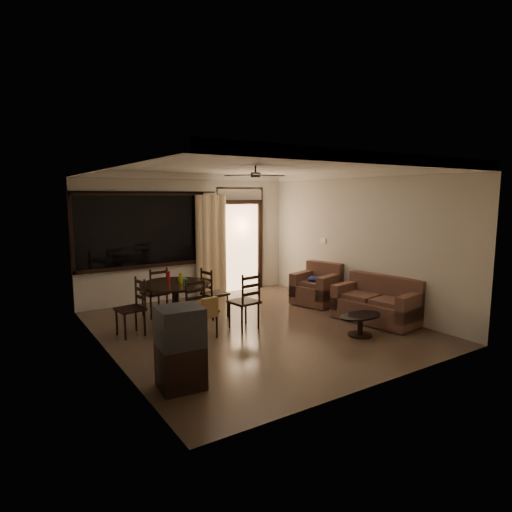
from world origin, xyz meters
TOP-DOWN VIEW (x-y plane):
  - ground at (0.00, 0.00)m, footprint 5.50×5.50m
  - room_shell at (0.59, 1.77)m, footprint 5.50×6.70m
  - dining_table at (-1.13, 0.87)m, footprint 1.23×1.23m
  - dining_chair_west at (-1.96, 0.76)m, footprint 0.47×0.47m
  - dining_chair_east at (-0.30, 0.97)m, footprint 0.47×0.47m
  - dining_chair_south at (-1.02, 0.02)m, footprint 0.47×0.52m
  - dining_chair_north at (-1.23, 1.65)m, footprint 0.47×0.47m
  - tv_cabinet at (-2.05, -1.51)m, footprint 0.57×0.51m
  - sofa at (2.11, -0.91)m, footprint 1.04×1.62m
  - armchair at (2.04, 0.68)m, footprint 1.05×1.05m
  - coffee_table at (1.22, -1.32)m, footprint 0.80×0.48m
  - side_chair at (-0.20, 0.05)m, footprint 0.49×0.49m

SIDE VIEW (x-z plane):
  - ground at x=0.00m, z-range 0.00..0.00m
  - coffee_table at x=1.22m, z-range 0.06..0.41m
  - dining_chair_west at x=-1.96m, z-range -0.19..0.76m
  - dining_chair_east at x=-0.30m, z-range -0.19..0.76m
  - dining_chair_north at x=-1.23m, z-range -0.19..0.76m
  - side_chair at x=-0.20m, z-range -0.20..0.80m
  - dining_chair_south at x=-1.02m, z-range -0.17..0.78m
  - sofa at x=2.11m, z-range -0.08..0.72m
  - armchair at x=2.04m, z-range -0.07..0.78m
  - tv_cabinet at x=-2.05m, z-range 0.00..1.00m
  - dining_table at x=-1.13m, z-range 0.11..1.10m
  - room_shell at x=0.59m, z-range -0.92..4.58m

